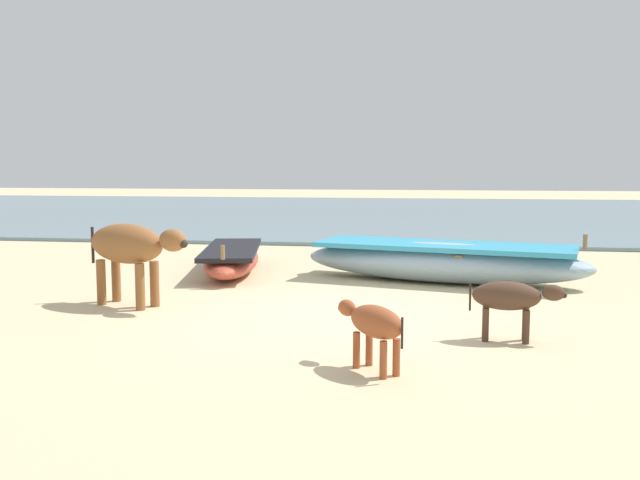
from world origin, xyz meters
name	(u,v)px	position (x,y,z in m)	size (l,w,h in m)	color
ground	(343,313)	(0.00, 0.00, 0.00)	(80.00, 80.00, 0.00)	beige
sea_water	(399,213)	(0.00, 16.47, 0.04)	(60.00, 20.00, 0.08)	slate
fishing_boat_1	(443,261)	(1.19, 2.38, 0.31)	(4.36, 2.10, 0.77)	#8CA5B7
fishing_boat_5	(232,259)	(-2.12, 2.74, 0.22)	(1.38, 3.12, 0.60)	#B74733
cow_adult_brown	(130,247)	(-2.60, 0.02, 0.72)	(1.50, 0.84, 1.00)	brown
calf_near_rust	(374,324)	(0.52, -2.19, 0.40)	(0.69, 0.73, 0.56)	#9E4C28
calf_far_dark	(510,298)	(1.74, -1.01, 0.42)	(0.91, 0.32, 0.59)	#4C3323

